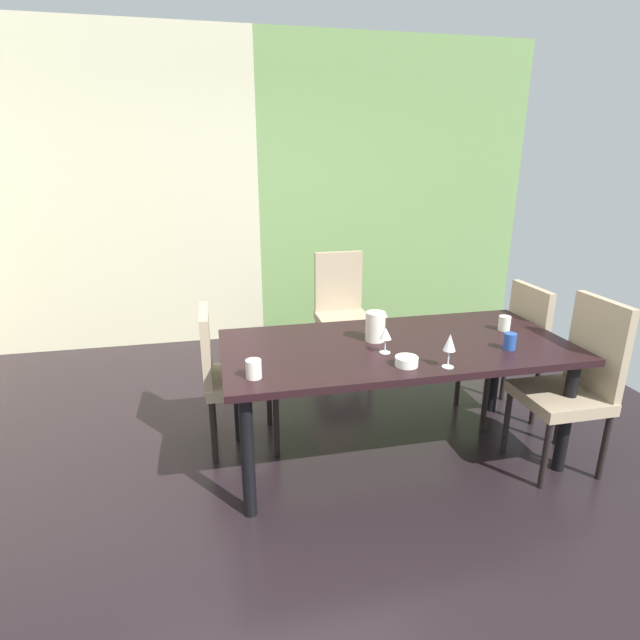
{
  "coord_description": "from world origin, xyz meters",
  "views": [
    {
      "loc": [
        -0.33,
        -2.41,
        1.78
      ],
      "look_at": [
        0.28,
        0.37,
        0.85
      ],
      "focal_mm": 28.0,
      "sensor_mm": 36.0,
      "label": 1
    }
  ],
  "objects_px": {
    "dining_table": "(396,355)",
    "pitcher_rear": "(375,326)",
    "chair_left_far": "(228,371)",
    "cup_corner": "(254,369)",
    "chair_head_far": "(341,306)",
    "wine_glass_near_shelf": "(450,344)",
    "chair_right_far": "(510,345)",
    "serving_bowl_west": "(407,361)",
    "cup_front": "(504,323)",
    "chair_right_near": "(575,379)",
    "wine_glass_north": "(386,335)",
    "cup_east": "(510,341)"
  },
  "relations": [
    {
      "from": "chair_left_far",
      "to": "cup_corner",
      "type": "height_order",
      "value": "chair_left_far"
    },
    {
      "from": "chair_right_far",
      "to": "wine_glass_north",
      "type": "height_order",
      "value": "chair_right_far"
    },
    {
      "from": "chair_head_far",
      "to": "cup_front",
      "type": "bearing_deg",
      "value": 117.79
    },
    {
      "from": "serving_bowl_west",
      "to": "cup_corner",
      "type": "height_order",
      "value": "cup_corner"
    },
    {
      "from": "chair_right_far",
      "to": "cup_east",
      "type": "distance_m",
      "value": 0.71
    },
    {
      "from": "chair_head_far",
      "to": "wine_glass_near_shelf",
      "type": "relative_size",
      "value": 5.5
    },
    {
      "from": "chair_head_far",
      "to": "wine_glass_near_shelf",
      "type": "distance_m",
      "value": 1.84
    },
    {
      "from": "dining_table",
      "to": "chair_right_near",
      "type": "distance_m",
      "value": 1.04
    },
    {
      "from": "wine_glass_north",
      "to": "chair_right_far",
      "type": "bearing_deg",
      "value": 22.05
    },
    {
      "from": "serving_bowl_west",
      "to": "cup_front",
      "type": "distance_m",
      "value": 0.91
    },
    {
      "from": "dining_table",
      "to": "pitcher_rear",
      "type": "relative_size",
      "value": 11.41
    },
    {
      "from": "wine_glass_north",
      "to": "serving_bowl_west",
      "type": "height_order",
      "value": "wine_glass_north"
    },
    {
      "from": "chair_right_near",
      "to": "wine_glass_north",
      "type": "bearing_deg",
      "value": 79.76
    },
    {
      "from": "chair_right_far",
      "to": "wine_glass_near_shelf",
      "type": "relative_size",
      "value": 5.16
    },
    {
      "from": "cup_corner",
      "to": "cup_front",
      "type": "bearing_deg",
      "value": 13.23
    },
    {
      "from": "chair_right_near",
      "to": "wine_glass_north",
      "type": "relative_size",
      "value": 6.98
    },
    {
      "from": "chair_right_far",
      "to": "cup_east",
      "type": "xyz_separation_m",
      "value": [
        -0.38,
        -0.54,
        0.26
      ]
    },
    {
      "from": "chair_right_near",
      "to": "cup_corner",
      "type": "relative_size",
      "value": 10.85
    },
    {
      "from": "chair_head_far",
      "to": "cup_front",
      "type": "xyz_separation_m",
      "value": [
        0.71,
        -1.34,
        0.24
      ]
    },
    {
      "from": "wine_glass_near_shelf",
      "to": "cup_corner",
      "type": "distance_m",
      "value": 1.01
    },
    {
      "from": "chair_right_far",
      "to": "serving_bowl_west",
      "type": "distance_m",
      "value": 1.24
    },
    {
      "from": "chair_right_near",
      "to": "wine_glass_near_shelf",
      "type": "relative_size",
      "value": 5.63
    },
    {
      "from": "dining_table",
      "to": "wine_glass_near_shelf",
      "type": "xyz_separation_m",
      "value": [
        0.14,
        -0.38,
        0.21
      ]
    },
    {
      "from": "dining_table",
      "to": "chair_left_far",
      "type": "bearing_deg",
      "value": 161.78
    },
    {
      "from": "pitcher_rear",
      "to": "chair_right_near",
      "type": "bearing_deg",
      "value": -20.06
    },
    {
      "from": "dining_table",
      "to": "cup_corner",
      "type": "bearing_deg",
      "value": -160.96
    },
    {
      "from": "wine_glass_near_shelf",
      "to": "wine_glass_north",
      "type": "height_order",
      "value": "wine_glass_near_shelf"
    },
    {
      "from": "wine_glass_near_shelf",
      "to": "pitcher_rear",
      "type": "bearing_deg",
      "value": 117.88
    },
    {
      "from": "dining_table",
      "to": "pitcher_rear",
      "type": "xyz_separation_m",
      "value": [
        -0.11,
        0.08,
        0.17
      ]
    },
    {
      "from": "cup_front",
      "to": "pitcher_rear",
      "type": "xyz_separation_m",
      "value": [
        -0.86,
        -0.0,
        0.04
      ]
    },
    {
      "from": "chair_right_near",
      "to": "wine_glass_north",
      "type": "distance_m",
      "value": 1.15
    },
    {
      "from": "cup_corner",
      "to": "cup_front",
      "type": "relative_size",
      "value": 1.04
    },
    {
      "from": "serving_bowl_west",
      "to": "cup_front",
      "type": "bearing_deg",
      "value": 26.08
    },
    {
      "from": "dining_table",
      "to": "cup_corner",
      "type": "distance_m",
      "value": 0.92
    },
    {
      "from": "chair_right_far",
      "to": "cup_front",
      "type": "relative_size",
      "value": 10.29
    },
    {
      "from": "dining_table",
      "to": "serving_bowl_west",
      "type": "relative_size",
      "value": 16.69
    },
    {
      "from": "chair_head_far",
      "to": "wine_glass_north",
      "type": "bearing_deg",
      "value": 84.17
    },
    {
      "from": "chair_right_far",
      "to": "wine_glass_near_shelf",
      "type": "xyz_separation_m",
      "value": [
        -0.84,
        -0.7,
        0.34
      ]
    },
    {
      "from": "serving_bowl_west",
      "to": "cup_east",
      "type": "height_order",
      "value": "cup_east"
    },
    {
      "from": "wine_glass_near_shelf",
      "to": "chair_right_far",
      "type": "bearing_deg",
      "value": 40.0
    },
    {
      "from": "chair_head_far",
      "to": "cup_east",
      "type": "xyz_separation_m",
      "value": [
        0.55,
        -1.64,
        0.24
      ]
    },
    {
      "from": "chair_head_far",
      "to": "chair_right_far",
      "type": "relative_size",
      "value": 1.07
    },
    {
      "from": "wine_glass_near_shelf",
      "to": "cup_east",
      "type": "height_order",
      "value": "wine_glass_near_shelf"
    },
    {
      "from": "cup_front",
      "to": "pitcher_rear",
      "type": "bearing_deg",
      "value": -179.78
    },
    {
      "from": "chair_head_far",
      "to": "pitcher_rear",
      "type": "relative_size",
      "value": 5.65
    },
    {
      "from": "wine_glass_near_shelf",
      "to": "wine_glass_north",
      "type": "distance_m",
      "value": 0.36
    },
    {
      "from": "chair_left_far",
      "to": "wine_glass_near_shelf",
      "type": "bearing_deg",
      "value": 57.63
    },
    {
      "from": "wine_glass_near_shelf",
      "to": "chair_head_far",
      "type": "bearing_deg",
      "value": 93.01
    },
    {
      "from": "dining_table",
      "to": "chair_right_far",
      "type": "xyz_separation_m",
      "value": [
        0.98,
        0.32,
        -0.13
      ]
    },
    {
      "from": "wine_glass_north",
      "to": "cup_corner",
      "type": "height_order",
      "value": "wine_glass_north"
    }
  ]
}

